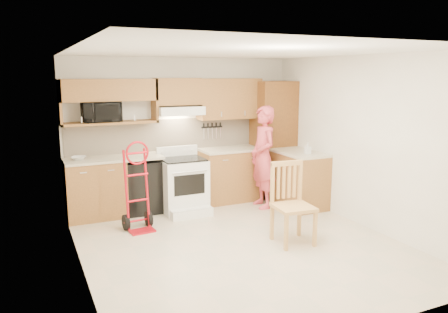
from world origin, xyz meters
TOP-DOWN VIEW (x-y plane):
  - floor at (0.00, 0.00)m, footprint 4.00×4.50m
  - ceiling at (0.00, 0.00)m, footprint 4.00×4.50m
  - wall_back at (0.00, 2.26)m, footprint 4.00×0.02m
  - wall_front at (0.00, -2.26)m, footprint 4.00×0.02m
  - wall_left at (-2.01, 0.00)m, footprint 0.02×4.50m
  - wall_right at (2.01, 0.00)m, footprint 0.02×4.50m
  - backsplash at (0.00, 2.23)m, footprint 3.92×0.03m
  - lower_cab_left at (-1.55, 1.95)m, footprint 0.90×0.60m
  - dishwasher at (-0.80, 1.95)m, footprint 0.60×0.60m
  - lower_cab_right at (0.83, 1.95)m, footprint 1.14×0.60m
  - countertop_left at (-1.25, 1.95)m, footprint 1.50×0.63m
  - countertop_right at (0.83, 1.95)m, footprint 1.14×0.63m
  - cab_return_right at (1.70, 1.15)m, footprint 0.60×1.00m
  - countertop_return at (1.70, 1.15)m, footprint 0.63×1.00m
  - pantry_tall at (1.65, 1.95)m, footprint 0.70×0.60m
  - upper_cab_left at (-1.25, 2.08)m, footprint 1.50×0.33m
  - upper_shelf_mw at (-1.25, 2.08)m, footprint 1.50×0.33m
  - upper_cab_center at (-0.12, 2.08)m, footprint 0.76×0.33m
  - upper_cab_right at (0.83, 2.08)m, footprint 1.14×0.33m
  - range_hood at (-0.12, 2.02)m, footprint 0.76×0.46m
  - knife_strip at (0.55, 2.21)m, footprint 0.40×0.05m
  - microwave at (-1.38, 2.08)m, footprint 0.59×0.41m
  - range at (-0.19, 1.63)m, footprint 0.71×0.93m
  - person at (1.11, 1.35)m, footprint 0.47×0.66m
  - hand_truck at (-1.08, 1.08)m, footprint 0.50×0.47m
  - dining_chair at (0.66, -0.26)m, footprint 0.53×0.57m
  - soap_bottle at (1.70, 0.92)m, footprint 0.08×0.09m
  - bowl at (-1.77, 1.95)m, footprint 0.27×0.27m

SIDE VIEW (x-z plane):
  - floor at x=0.00m, z-range -0.02..0.00m
  - dishwasher at x=-0.80m, z-range 0.00..0.85m
  - lower_cab_left at x=-1.55m, z-range 0.00..0.90m
  - lower_cab_right at x=0.83m, z-range 0.00..0.90m
  - cab_return_right at x=1.70m, z-range 0.00..0.90m
  - range at x=-0.19m, z-range 0.00..1.04m
  - dining_chair at x=0.66m, z-range 0.00..1.08m
  - hand_truck at x=-1.08m, z-range 0.00..1.17m
  - person at x=1.11m, z-range 0.00..1.71m
  - countertop_left at x=-1.25m, z-range 0.90..0.94m
  - countertop_right at x=0.83m, z-range 0.90..0.94m
  - countertop_return at x=1.70m, z-range 0.90..0.94m
  - bowl at x=-1.77m, z-range 0.94..0.99m
  - soap_bottle at x=1.70m, z-range 0.94..1.13m
  - pantry_tall at x=1.65m, z-range 0.00..2.10m
  - backsplash at x=0.00m, z-range 0.92..1.48m
  - knife_strip at x=0.55m, z-range 1.09..1.39m
  - wall_back at x=0.00m, z-range 0.00..2.50m
  - wall_front at x=0.00m, z-range 0.00..2.50m
  - wall_left at x=-2.01m, z-range 0.00..2.50m
  - wall_right at x=2.01m, z-range 0.00..2.50m
  - upper_shelf_mw at x=-1.25m, z-range 1.45..1.49m
  - range_hood at x=-0.12m, z-range 1.56..1.70m
  - microwave at x=-1.38m, z-range 1.49..1.81m
  - upper_cab_right at x=0.83m, z-range 1.45..2.15m
  - upper_cab_center at x=-0.12m, z-range 1.72..2.16m
  - upper_cab_left at x=-1.25m, z-range 1.81..2.15m
  - ceiling at x=0.00m, z-range 2.50..2.52m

